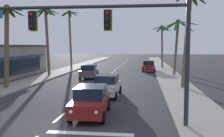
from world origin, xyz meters
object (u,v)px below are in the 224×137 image
(palm_left_farthest, at_px, (70,28))
(palm_right_second, at_px, (188,25))
(traffic_signal_mast, at_px, (109,29))
(palm_left_second, at_px, (7,32))
(sedan_oncoming_far, at_px, (89,71))
(sedan_parked_nearest_kerb, at_px, (148,66))
(palm_right_farthest, at_px, (162,36))
(palm_left_third, at_px, (47,28))
(sedan_lead_at_stop_bar, at_px, (91,101))
(palm_right_third, at_px, (178,32))
(sedan_third_in_queue, at_px, (107,85))

(palm_left_farthest, bearing_deg, palm_right_second, -48.98)
(traffic_signal_mast, xyz_separation_m, palm_left_second, (-10.51, 9.56, 0.46))
(traffic_signal_mast, relative_size, palm_left_farthest, 1.16)
(sedan_oncoming_far, distance_m, palm_left_farthest, 14.79)
(sedan_oncoming_far, bearing_deg, sedan_parked_nearest_kerb, 52.21)
(palm_right_farthest, bearing_deg, palm_right_second, -87.65)
(palm_left_second, xyz_separation_m, palm_right_farthest, (15.24, 23.06, 0.40))
(palm_left_third, bearing_deg, traffic_signal_mast, -61.67)
(palm_right_second, xyz_separation_m, palm_right_farthest, (-0.86, 20.88, -0.25))
(sedan_lead_at_stop_bar, xyz_separation_m, sedan_oncoming_far, (-3.63, 16.69, 0.00))
(traffic_signal_mast, bearing_deg, sedan_oncoming_far, 104.90)
(sedan_parked_nearest_kerb, height_order, palm_left_third, palm_left_third)
(sedan_lead_at_stop_bar, distance_m, sedan_parked_nearest_kerb, 26.34)
(palm_left_second, bearing_deg, palm_left_third, 91.70)
(palm_right_farthest, bearing_deg, palm_right_third, -83.10)
(palm_right_second, relative_size, palm_right_third, 1.22)
(palm_left_second, relative_size, palm_right_second, 0.85)
(palm_left_farthest, distance_m, palm_right_farthest, 15.67)
(sedan_oncoming_far, bearing_deg, palm_left_farthest, 115.68)
(palm_left_second, bearing_deg, palm_right_farthest, 56.54)
(sedan_lead_at_stop_bar, height_order, sedan_oncoming_far, same)
(palm_left_second, xyz_separation_m, palm_left_farthest, (-0.23, 20.95, 1.67))
(traffic_signal_mast, bearing_deg, sedan_third_in_queue, 98.76)
(traffic_signal_mast, distance_m, sedan_oncoming_far, 19.37)
(sedan_oncoming_far, bearing_deg, palm_right_second, -32.19)
(traffic_signal_mast, relative_size, palm_right_second, 1.29)
(palm_left_second, bearing_deg, palm_right_second, 7.71)
(sedan_third_in_queue, xyz_separation_m, palm_right_third, (7.16, 14.68, 4.80))
(sedan_lead_at_stop_bar, height_order, palm_right_farthest, palm_right_farthest)
(sedan_lead_at_stop_bar, bearing_deg, palm_left_third, 117.45)
(palm_left_second, xyz_separation_m, palm_right_third, (16.51, 12.58, 0.45))
(sedan_parked_nearest_kerb, height_order, palm_left_second, palm_left_second)
(palm_left_third, bearing_deg, palm_right_farthest, 38.92)
(palm_left_third, relative_size, palm_right_second, 1.01)
(sedan_oncoming_far, xyz_separation_m, palm_right_farthest, (9.62, 14.29, 4.74))
(traffic_signal_mast, xyz_separation_m, palm_right_third, (6.01, 22.14, 0.92))
(traffic_signal_mast, height_order, palm_left_second, palm_left_second)
(sedan_third_in_queue, xyz_separation_m, palm_left_third, (-9.67, 12.60, 5.33))
(sedan_lead_at_stop_bar, distance_m, sedan_third_in_queue, 5.81)
(palm_left_farthest, xyz_separation_m, palm_right_second, (16.33, -18.77, -1.03))
(traffic_signal_mast, distance_m, palm_left_farthest, 32.42)
(sedan_lead_at_stop_bar, height_order, palm_left_farthest, palm_left_farthest)
(traffic_signal_mast, bearing_deg, palm_right_third, 74.82)
(traffic_signal_mast, bearing_deg, palm_left_second, 137.69)
(palm_left_farthest, bearing_deg, sedan_lead_at_stop_bar, -71.81)
(palm_left_farthest, bearing_deg, sedan_oncoming_far, -64.32)
(sedan_third_in_queue, relative_size, sedan_parked_nearest_kerb, 1.00)
(sedan_lead_at_stop_bar, xyz_separation_m, palm_left_farthest, (-9.48, 28.86, 6.02))
(palm_left_farthest, height_order, palm_right_farthest, palm_left_farthest)
(sedan_parked_nearest_kerb, distance_m, palm_left_second, 22.71)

